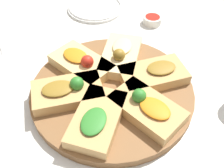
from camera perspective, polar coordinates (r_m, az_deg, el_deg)
name	(u,v)px	position (r m, az deg, el deg)	size (l,w,h in m)	color
ground_plane	(112,94)	(0.72, 0.00, -2.18)	(3.00, 3.00, 0.00)	silver
serving_board	(112,91)	(0.71, 0.00, -1.52)	(0.44, 0.44, 0.02)	brown
focaccia_slice_0	(147,107)	(0.64, 7.59, -5.09)	(0.13, 0.19, 0.06)	tan
focaccia_slice_1	(154,74)	(0.73, 9.06, 2.13)	(0.20, 0.15, 0.04)	tan
focaccia_slice_2	(121,55)	(0.78, 1.88, 6.31)	(0.20, 0.19, 0.06)	#E5C689
focaccia_slice_3	(81,63)	(0.75, -6.70, 4.51)	(0.14, 0.20, 0.06)	#DBB775
focaccia_slice_4	(68,91)	(0.68, -9.66, -1.58)	(0.20, 0.16, 0.06)	tan
focaccia_slice_5	(97,119)	(0.62, -3.26, -7.57)	(0.20, 0.19, 0.04)	tan
plate_right	(95,7)	(1.08, -3.64, 16.39)	(0.22, 0.22, 0.02)	white
dipping_bowl	(152,20)	(0.99, 8.76, 13.66)	(0.07, 0.07, 0.03)	silver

